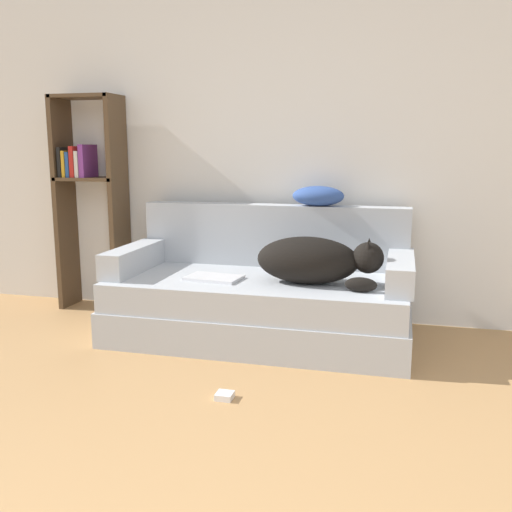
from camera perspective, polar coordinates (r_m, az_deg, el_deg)
wall_back at (r=3.91m, az=5.62°, el=13.43°), size 7.49×0.06×2.70m
couch at (r=3.53m, az=0.39°, el=-5.25°), size 1.81×0.89×0.39m
couch_backrest at (r=3.81m, az=1.77°, el=2.09°), size 1.77×0.15×0.41m
couch_arm_left at (r=3.75m, az=-12.04°, el=-0.22°), size 0.15×0.70×0.16m
couch_arm_right at (r=3.36m, az=14.24°, el=-1.56°), size 0.15×0.70×0.16m
dog at (r=3.30m, az=5.93°, el=-0.43°), size 0.73×0.31×0.27m
laptop at (r=3.44m, az=-4.24°, el=-2.18°), size 0.35×0.25×0.02m
throw_pillow at (r=3.71m, az=6.24°, el=5.99°), size 0.33×0.20×0.13m
bookshelf at (r=4.29m, az=-16.38°, el=6.52°), size 0.47×0.26×1.53m
power_adapter at (r=2.77m, az=-3.16°, el=-13.78°), size 0.08×0.08×0.03m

